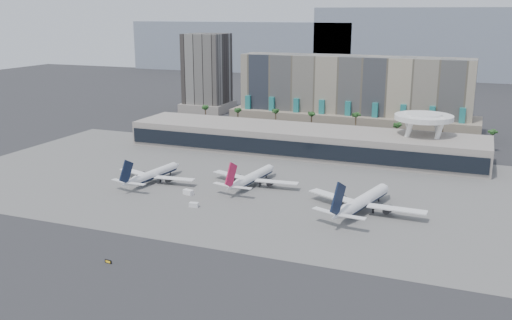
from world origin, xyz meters
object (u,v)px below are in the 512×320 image
at_px(airliner_right, 363,201).
at_px(taxiway_sign, 108,262).
at_px(airliner_left, 153,174).
at_px(service_vehicle_b, 194,205).
at_px(airliner_centre, 252,177).
at_px(service_vehicle_a, 188,192).

xyz_separation_m(airliner_right, taxiway_sign, (-56.01, -66.10, -3.40)).
bearing_deg(taxiway_sign, airliner_right, 55.70).
bearing_deg(airliner_left, service_vehicle_b, -28.81).
bearing_deg(airliner_centre, taxiway_sign, -89.92).
bearing_deg(airliner_left, airliner_right, 4.02).
xyz_separation_m(airliner_left, airliner_centre, (38.65, 10.18, 0.11)).
relative_size(airliner_right, service_vehicle_a, 11.35).
height_order(airliner_centre, taxiway_sign, airliner_centre).
height_order(service_vehicle_b, taxiway_sign, service_vehicle_b).
bearing_deg(airliner_centre, airliner_right, -10.24).
height_order(airliner_left, service_vehicle_a, airliner_left).
bearing_deg(airliner_left, taxiway_sign, -60.84).
distance_m(airliner_right, taxiway_sign, 86.71).
xyz_separation_m(service_vehicle_a, taxiway_sign, (8.21, -61.03, -0.46)).
bearing_deg(airliner_right, service_vehicle_a, -161.65).
bearing_deg(service_vehicle_b, airliner_right, 7.39).
distance_m(airliner_centre, airliner_right, 48.40).
xyz_separation_m(airliner_right, service_vehicle_a, (-64.22, -5.07, -2.94)).
bearing_deg(taxiway_sign, airliner_centre, 89.04).
relative_size(airliner_left, service_vehicle_b, 11.79).
distance_m(airliner_left, airliner_centre, 39.96).
relative_size(airliner_left, airliner_centre, 0.97).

